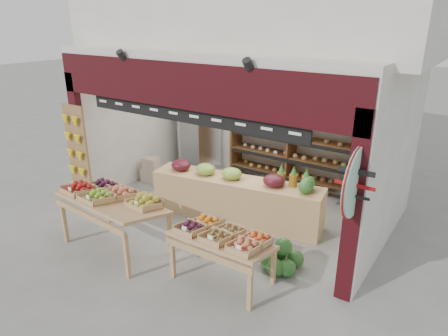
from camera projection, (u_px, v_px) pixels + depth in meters
ground at (223, 215)px, 7.78m from camera, size 60.00×60.00×0.00m
shop_structure at (271, 0)px, 7.63m from camera, size 6.36×5.12×5.40m
banana_board at (76, 152)px, 7.93m from camera, size 0.60×0.15×1.80m
gift_sign at (355, 182)px, 4.82m from camera, size 0.04×0.93×0.92m
back_shelving at (292, 139)px, 8.60m from camera, size 2.90×0.48×1.80m
refrigerator at (199, 131)px, 9.84m from camera, size 0.87×0.87×1.96m
cardboard_stack at (160, 174)px, 9.26m from camera, size 0.97×0.72×0.59m
mid_counter at (235, 197)px, 7.50m from camera, size 3.31×1.19×1.03m
display_table_left at (110, 198)px, 6.49m from camera, size 1.81×1.09×1.10m
display_table_right at (223, 237)px, 5.62m from camera, size 1.44×0.82×0.93m
watermelon_pile at (280, 259)px, 6.08m from camera, size 0.65×0.65×0.51m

